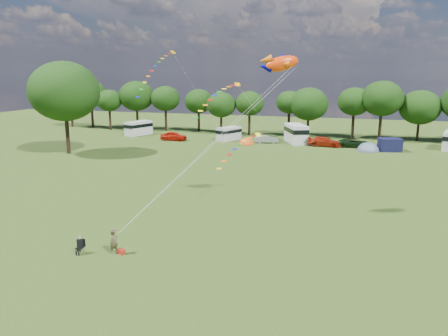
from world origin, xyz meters
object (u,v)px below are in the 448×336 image
(car_a, at_px, (174,136))
(car_d, at_px, (355,143))
(car_b, at_px, (266,139))
(camp_chair, at_px, (80,243))
(tent_greyblue, at_px, (368,151))
(campervan_a, at_px, (139,128))
(big_tree, at_px, (64,91))
(fish_kite, at_px, (279,64))
(campervan_c, at_px, (296,133))
(tent_orange, at_px, (246,144))
(kite_flyer, at_px, (114,242))
(campervan_b, at_px, (229,133))
(car_c, at_px, (325,142))

(car_a, distance_m, car_d, 30.33)
(car_b, distance_m, camp_chair, 48.54)
(car_b, xyz_separation_m, car_d, (14.25, -0.04, 0.05))
(tent_greyblue, bearing_deg, campervan_a, 173.13)
(big_tree, relative_size, tent_greyblue, 3.55)
(fish_kite, bearing_deg, campervan_c, 71.22)
(tent_orange, bearing_deg, car_d, 7.03)
(tent_orange, distance_m, kite_flyer, 45.74)
(car_b, xyz_separation_m, kite_flyer, (-0.53, -47.83, 0.13))
(car_d, distance_m, kite_flyer, 50.03)
(kite_flyer, distance_m, fish_kite, 18.59)
(kite_flyer, bearing_deg, big_tree, 79.63)
(big_tree, distance_m, camp_chair, 39.34)
(campervan_a, height_order, tent_greyblue, campervan_a)
(campervan_a, bearing_deg, campervan_b, -74.15)
(kite_flyer, xyz_separation_m, fish_kite, (8.64, 11.63, 11.66))
(car_a, height_order, tent_greyblue, car_a)
(car_c, height_order, car_d, car_c)
(car_d, bearing_deg, campervan_c, 80.17)
(car_b, xyz_separation_m, tent_orange, (-2.95, -2.16, -0.63))
(car_d, height_order, tent_greyblue, car_d)
(car_b, xyz_separation_m, camp_chair, (-2.67, -48.46, 0.07))
(big_tree, bearing_deg, car_d, 23.90)
(camp_chair, bearing_deg, car_c, 64.12)
(car_a, distance_m, campervan_c, 21.08)
(tent_greyblue, bearing_deg, car_d, 126.15)
(campervan_c, relative_size, tent_orange, 2.33)
(camp_chair, bearing_deg, campervan_a, 102.36)
(campervan_c, bearing_deg, car_b, 87.33)
(campervan_c, bearing_deg, car_d, -124.23)
(car_d, bearing_deg, car_b, 90.80)
(campervan_a, relative_size, campervan_b, 1.12)
(car_d, distance_m, tent_greyblue, 3.50)
(campervan_a, relative_size, camp_chair, 4.77)
(car_b, bearing_deg, car_a, 80.99)
(campervan_a, distance_m, fish_kite, 51.91)
(car_a, distance_m, campervan_a, 10.02)
(campervan_a, bearing_deg, kite_flyer, -134.11)
(car_b, relative_size, car_c, 0.72)
(car_b, relative_size, campervan_a, 0.64)
(campervan_c, bearing_deg, campervan_a, 65.80)
(campervan_a, bearing_deg, car_a, -95.50)
(car_d, relative_size, fish_kite, 1.51)
(car_d, relative_size, campervan_a, 0.89)
(big_tree, xyz_separation_m, camp_chair, (23.27, -30.61, -8.30))
(camp_chair, height_order, fish_kite, fish_kite)
(car_c, bearing_deg, tent_orange, 100.39)
(campervan_b, distance_m, campervan_c, 11.63)
(car_a, xyz_separation_m, campervan_c, (20.70, 3.88, 0.87))
(car_a, relative_size, campervan_c, 0.69)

